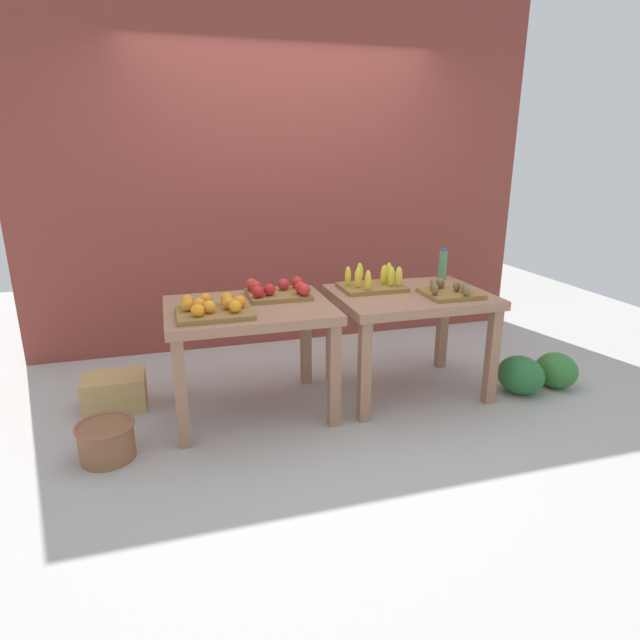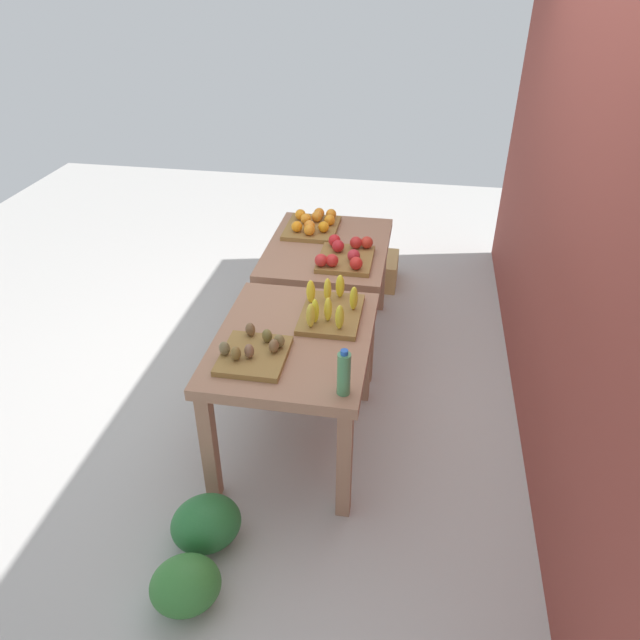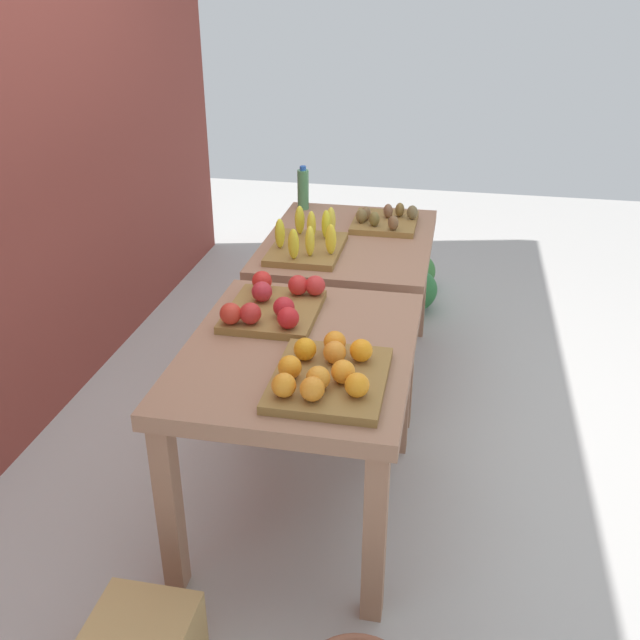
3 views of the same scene
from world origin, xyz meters
name	(u,v)px [view 2 (image 2 of 3)]	position (x,y,z in m)	size (l,w,h in m)	color
ground_plane	(313,382)	(0.00, 0.00, 0.00)	(8.00, 8.00, 0.00)	#AFADA8
back_wall	(580,172)	(0.00, 1.35, 1.50)	(4.40, 0.12, 3.00)	brown
display_table_left	(328,259)	(-0.56, 0.00, 0.63)	(1.04, 0.80, 0.73)	#9B6E53
display_table_right	(294,353)	(0.56, 0.00, 0.63)	(1.04, 0.80, 0.73)	#9B6E53
orange_bin	(313,224)	(-0.79, -0.14, 0.77)	(0.44, 0.36, 0.11)	olive
apple_bin	(345,255)	(-0.34, 0.15, 0.78)	(0.41, 0.36, 0.11)	olive
banana_crate	(330,310)	(0.34, 0.16, 0.78)	(0.44, 0.32, 0.17)	olive
kiwi_bin	(254,352)	(0.77, -0.15, 0.76)	(0.37, 0.33, 0.10)	olive
water_bottle	(344,373)	(0.97, 0.32, 0.84)	(0.06, 0.06, 0.24)	#4C8C59
watermelon_pile	(197,550)	(1.46, -0.27, 0.13)	(0.70, 0.43, 0.28)	#337431
wicker_basket	(304,264)	(-1.44, -0.35, 0.11)	(0.33, 0.33, 0.22)	brown
cardboard_produce_box	(379,270)	(-1.44, 0.30, 0.12)	(0.40, 0.30, 0.23)	tan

